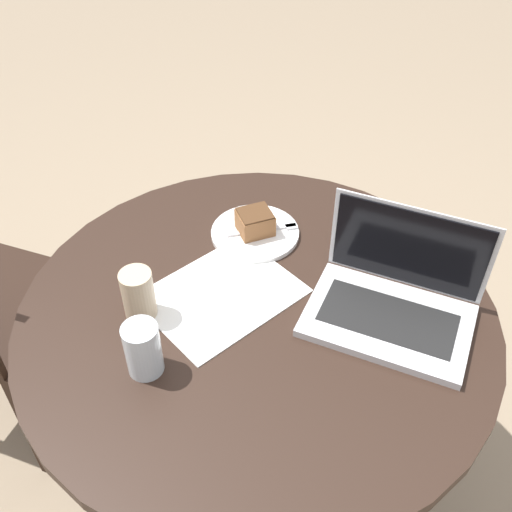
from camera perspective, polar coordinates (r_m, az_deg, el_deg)
name	(u,v)px	position (r m, az deg, el deg)	size (l,w,h in m)	color
ground_plane	(257,474)	(1.86, 0.07, -20.02)	(12.00, 12.00, 0.00)	gray
dining_table	(257,352)	(1.39, 0.09, -9.14)	(1.02, 1.02, 0.71)	black
paper_document	(221,294)	(1.30, -3.31, -3.67)	(0.39, 0.36, 0.00)	white
plate	(255,233)	(1.45, -0.09, 2.21)	(0.21, 0.21, 0.01)	white
cake_slice	(255,222)	(1.43, -0.09, 3.26)	(0.11, 0.11, 0.06)	brown
fork	(270,229)	(1.45, 1.31, 2.60)	(0.12, 0.15, 0.00)	silver
coffee_glass	(138,295)	(1.25, -11.14, -3.63)	(0.07, 0.07, 0.11)	#C6AD89
water_glass	(143,349)	(1.15, -10.72, -8.71)	(0.07, 0.07, 0.12)	silver
laptop	(393,301)	(1.27, 12.94, -4.20)	(0.23, 0.34, 0.22)	silver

